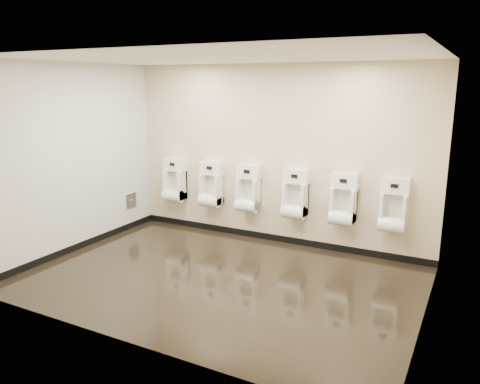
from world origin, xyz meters
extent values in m
cube|color=black|center=(0.00, 0.00, 0.00)|extent=(5.00, 3.50, 0.00)
cube|color=white|center=(0.00, 0.00, 2.80)|extent=(5.00, 3.50, 0.00)
cube|color=beige|center=(0.00, 1.75, 1.40)|extent=(5.00, 0.02, 2.80)
cube|color=beige|center=(0.00, -1.75, 1.40)|extent=(5.00, 0.02, 2.80)
cube|color=beige|center=(-2.50, 0.00, 1.40)|extent=(0.02, 3.50, 2.80)
cube|color=beige|center=(2.50, 0.00, 1.40)|extent=(0.02, 3.50, 2.80)
cube|color=white|center=(-2.50, 0.00, 1.40)|extent=(0.01, 3.50, 2.80)
cube|color=black|center=(0.00, 1.74, 0.05)|extent=(5.00, 0.02, 0.10)
cube|color=black|center=(-2.49, 0.00, 0.05)|extent=(0.02, 3.50, 0.10)
cube|color=#9E9EA3|center=(-2.48, 1.20, 0.50)|extent=(0.03, 0.25, 0.25)
cylinder|color=silver|center=(-2.46, 1.20, 0.50)|extent=(0.02, 0.04, 0.04)
cube|color=white|center=(-1.83, 1.62, 0.76)|extent=(0.35, 0.25, 0.49)
cube|color=silver|center=(-1.83, 1.71, 0.80)|extent=(0.26, 0.01, 0.37)
cylinder|color=white|center=(-1.83, 1.56, 0.58)|extent=(0.35, 0.21, 0.21)
cube|color=white|center=(-1.83, 1.66, 1.11)|extent=(0.39, 0.18, 0.21)
cube|color=black|center=(-1.83, 1.56, 1.13)|extent=(0.10, 0.01, 0.05)
cube|color=silver|center=(-1.83, 1.56, 1.13)|extent=(0.12, 0.01, 0.07)
cylinder|color=silver|center=(-1.63, 1.66, 1.11)|extent=(0.01, 0.03, 0.03)
cube|color=white|center=(-1.09, 1.62, 0.76)|extent=(0.35, 0.25, 0.49)
cube|color=silver|center=(-1.09, 1.71, 0.80)|extent=(0.26, 0.01, 0.37)
cylinder|color=white|center=(-1.09, 1.56, 0.58)|extent=(0.35, 0.21, 0.21)
cube|color=white|center=(-1.09, 1.66, 1.11)|extent=(0.39, 0.18, 0.21)
cube|color=black|center=(-1.09, 1.56, 1.13)|extent=(0.10, 0.01, 0.05)
cube|color=silver|center=(-1.09, 1.56, 1.13)|extent=(0.12, 0.01, 0.07)
cylinder|color=silver|center=(-0.89, 1.66, 1.11)|extent=(0.01, 0.03, 0.03)
cube|color=white|center=(-0.39, 1.62, 0.76)|extent=(0.35, 0.25, 0.49)
cube|color=silver|center=(-0.39, 1.71, 0.80)|extent=(0.26, 0.01, 0.37)
cylinder|color=white|center=(-0.39, 1.56, 0.58)|extent=(0.35, 0.21, 0.21)
cube|color=white|center=(-0.39, 1.66, 1.11)|extent=(0.39, 0.18, 0.21)
cube|color=black|center=(-0.39, 1.56, 1.13)|extent=(0.10, 0.01, 0.05)
cube|color=silver|center=(-0.39, 1.56, 1.13)|extent=(0.12, 0.01, 0.07)
cylinder|color=silver|center=(-0.19, 1.66, 1.11)|extent=(0.01, 0.03, 0.03)
cube|color=white|center=(0.41, 1.62, 0.76)|extent=(0.35, 0.25, 0.49)
cube|color=silver|center=(0.41, 1.71, 0.80)|extent=(0.26, 0.01, 0.37)
cylinder|color=white|center=(0.41, 1.56, 0.58)|extent=(0.35, 0.21, 0.21)
cube|color=white|center=(0.41, 1.66, 1.11)|extent=(0.39, 0.18, 0.21)
cube|color=black|center=(0.41, 1.56, 1.13)|extent=(0.10, 0.01, 0.05)
cube|color=silver|center=(0.41, 1.56, 1.13)|extent=(0.12, 0.01, 0.07)
cylinder|color=silver|center=(0.61, 1.66, 1.11)|extent=(0.01, 0.03, 0.03)
cube|color=white|center=(1.16, 1.62, 0.76)|extent=(0.35, 0.25, 0.49)
cube|color=silver|center=(1.16, 1.71, 0.80)|extent=(0.26, 0.01, 0.37)
cylinder|color=white|center=(1.16, 1.56, 0.58)|extent=(0.35, 0.21, 0.21)
cube|color=white|center=(1.16, 1.66, 1.11)|extent=(0.39, 0.18, 0.21)
cube|color=black|center=(1.16, 1.56, 1.13)|extent=(0.10, 0.01, 0.05)
cube|color=silver|center=(1.16, 1.56, 1.13)|extent=(0.12, 0.01, 0.07)
cylinder|color=silver|center=(1.36, 1.66, 1.11)|extent=(0.01, 0.03, 0.03)
cube|color=white|center=(1.87, 1.62, 0.76)|extent=(0.35, 0.25, 0.49)
cube|color=silver|center=(1.87, 1.71, 0.80)|extent=(0.26, 0.01, 0.37)
cylinder|color=white|center=(1.87, 1.56, 0.58)|extent=(0.35, 0.21, 0.21)
cube|color=white|center=(1.87, 1.66, 1.11)|extent=(0.39, 0.18, 0.21)
cube|color=black|center=(1.87, 1.56, 1.13)|extent=(0.10, 0.01, 0.05)
cube|color=silver|center=(1.87, 1.56, 1.13)|extent=(0.12, 0.01, 0.07)
cylinder|color=silver|center=(2.07, 1.66, 1.11)|extent=(0.01, 0.03, 0.03)
camera|label=1|loc=(2.89, -4.92, 2.51)|focal=35.00mm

